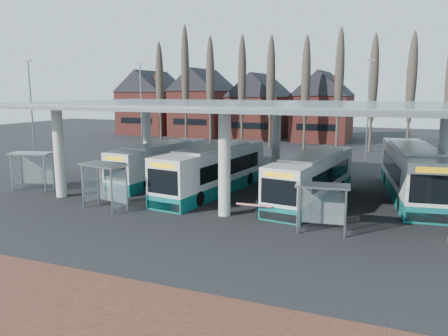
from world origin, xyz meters
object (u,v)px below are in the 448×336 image
at_px(shelter_0, 33,162).
at_px(bus_3, 412,173).
at_px(bus_2, 312,179).
at_px(shelter_2, 322,197).
at_px(bus_1, 214,170).
at_px(bus_0, 161,163).
at_px(shelter_1, 106,176).

bearing_deg(shelter_0, bus_3, 1.96).
bearing_deg(bus_2, shelter_2, -67.07).
bearing_deg(shelter_0, bus_1, 3.47).
bearing_deg(bus_1, shelter_0, -154.75).
relative_size(bus_0, bus_1, 0.91).
distance_m(bus_1, shelter_0, 13.21).
distance_m(bus_2, bus_3, 6.99).
height_order(bus_2, shelter_2, bus_2).
height_order(bus_0, bus_2, bus_2).
xyz_separation_m(bus_1, bus_3, (13.02, 3.60, 0.10)).
height_order(bus_0, bus_3, bus_3).
xyz_separation_m(bus_1, shelter_0, (-12.53, -4.18, 0.43)).
xyz_separation_m(shelter_0, shelter_1, (8.20, -2.32, 0.04)).
xyz_separation_m(bus_0, bus_1, (5.46, -1.96, 0.13)).
bearing_deg(shelter_1, bus_2, 41.89).
bearing_deg(bus_0, shelter_2, -25.60).
xyz_separation_m(bus_2, bus_3, (6.08, 3.44, 0.19)).
height_order(bus_1, shelter_1, bus_1).
distance_m(bus_3, shelter_0, 26.71).
bearing_deg(bus_3, shelter_0, -171.13).
height_order(shelter_0, shelter_1, shelter_1).
height_order(bus_2, bus_3, bus_3).
height_order(bus_1, bus_3, bus_3).
xyz_separation_m(bus_2, shelter_2, (1.72, -6.22, 0.34)).
relative_size(bus_0, shelter_0, 3.42).
height_order(bus_1, bus_2, bus_1).
bearing_deg(shelter_1, shelter_0, 175.51).
height_order(bus_3, shelter_0, bus_3).
distance_m(bus_0, shelter_1, 8.55).
height_order(bus_0, shelter_1, bus_0).
relative_size(bus_0, shelter_2, 3.91).
distance_m(bus_1, bus_3, 13.51).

